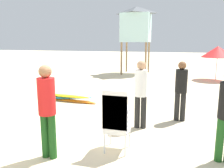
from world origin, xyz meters
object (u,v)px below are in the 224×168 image
Objects in this scene: lifeguard_tower at (136,24)px; stacked_plastic_chairs at (116,117)px; surfboard_pile at (66,98)px; lifeguard_far_right at (141,90)px; lifeguard_near_left at (181,87)px; lifeguard_near_right at (47,105)px; beach_umbrella_left at (218,52)px.

stacked_plastic_chairs is at bearing -81.93° from lifeguard_tower.
lifeguard_far_right is (3.03, -1.90, 0.88)m from surfboard_pile.
lifeguard_tower is at bearing 81.15° from surfboard_pile.
lifeguard_near_left reaches higher than stacked_plastic_chairs.
lifeguard_near_left is 0.96× the size of lifeguard_far_right.
stacked_plastic_chairs is at bearing -118.43° from lifeguard_near_left.
lifeguard_tower reaches higher than lifeguard_near_right.
lifeguard_near_left is 7.78m from beach_umbrella_left.
beach_umbrella_left is (4.82, -1.33, -1.63)m from lifeguard_tower.
lifeguard_tower is at bearing 107.64° from lifeguard_near_left.
beach_umbrella_left is at bearing 74.94° from lifeguard_near_left.
stacked_plastic_chairs is 0.78× the size of lifeguard_near_left.
lifeguard_tower reaches higher than lifeguard_near_left.
lifeguard_far_right is at bearing 54.09° from lifeguard_near_right.
stacked_plastic_chairs is 2.59m from lifeguard_near_left.
lifeguard_far_right is 0.40× the size of lifeguard_tower.
stacked_plastic_chairs is 10.32m from beach_umbrella_left.
lifeguard_tower is (-2.80, 8.81, 2.26)m from lifeguard_near_left.
lifeguard_near_right is at bearing -67.58° from surfboard_pile.
lifeguard_tower is at bearing 100.73° from lifeguard_far_right.
surfboard_pile is 8.43m from lifeguard_tower.
surfboard_pile is at bearing 112.42° from lifeguard_near_right.
stacked_plastic_chairs is 11.47m from lifeguard_tower.
lifeguard_near_left is 0.93× the size of lifeguard_near_right.
beach_umbrella_left is at bearing 66.75° from lifeguard_near_right.
beach_umbrella_left is (2.99, 8.31, 0.59)m from lifeguard_far_right.
lifeguard_tower is 5.26m from beach_umbrella_left.
surfboard_pile is at bearing 165.11° from lifeguard_near_left.
lifeguard_far_right is 8.85m from beach_umbrella_left.
stacked_plastic_chairs is 0.68× the size of beach_umbrella_left.
surfboard_pile is 4.29m from lifeguard_near_right.
lifeguard_near_left is (1.23, 2.27, 0.21)m from stacked_plastic_chairs.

